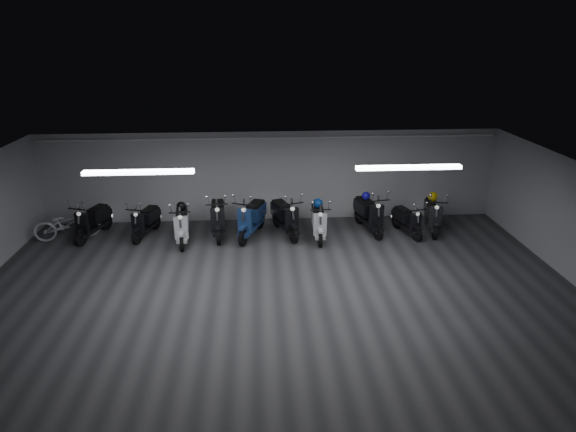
{
  "coord_description": "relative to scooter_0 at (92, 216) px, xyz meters",
  "views": [
    {
      "loc": [
        -0.39,
        -9.43,
        5.67
      ],
      "look_at": [
        0.37,
        2.5,
        1.05
      ],
      "focal_mm": 30.36,
      "sensor_mm": 36.0,
      "label": 1
    }
  ],
  "objects": [
    {
      "name": "scooter_3",
      "position": [
        3.59,
        -0.07,
        0.06
      ],
      "size": [
        0.78,
        2.0,
        1.46
      ],
      "primitive_type": null,
      "rotation": [
        0.0,
        0.0,
        0.06
      ],
      "color": "black",
      "rests_on": "floor"
    },
    {
      "name": "scooter_8",
      "position": [
        9.09,
        -0.38,
        -0.08
      ],
      "size": [
        0.97,
        1.67,
        1.18
      ],
      "primitive_type": null,
      "rotation": [
        0.0,
        0.0,
        0.3
      ],
      "color": "black",
      "rests_on": "floor"
    },
    {
      "name": "scooter_0",
      "position": [
        0.0,
        0.0,
        0.0
      ],
      "size": [
        1.12,
        1.9,
        1.34
      ],
      "primitive_type": null,
      "rotation": [
        0.0,
        0.0,
        -0.31
      ],
      "color": "black",
      "rests_on": "floor"
    },
    {
      "name": "scooter_9",
      "position": [
        9.91,
        -0.15,
        0.02
      ],
      "size": [
        0.96,
        1.93,
        1.37
      ],
      "primitive_type": null,
      "rotation": [
        0.0,
        0.0,
        -0.19
      ],
      "color": "black",
      "rests_on": "floor"
    },
    {
      "name": "back_wall",
      "position": [
        5.17,
        1.15,
        0.73
      ],
      "size": [
        14.0,
        0.01,
        2.8
      ],
      "primitive_type": "cube",
      "color": "#A0A0A2",
      "rests_on": "ground"
    },
    {
      "name": "floor",
      "position": [
        5.17,
        -3.86,
        -0.68
      ],
      "size": [
        14.0,
        10.0,
        0.01
      ],
      "primitive_type": "cube",
      "color": "#313134",
      "rests_on": "ground"
    },
    {
      "name": "ceiling",
      "position": [
        5.17,
        -3.86,
        2.13
      ],
      "size": [
        14.0,
        10.0,
        0.01
      ],
      "primitive_type": "cube",
      "color": "slate",
      "rests_on": "ground"
    },
    {
      "name": "scooter_5",
      "position": [
        5.53,
        -0.15,
        0.06
      ],
      "size": [
        1.24,
        2.06,
        1.45
      ],
      "primitive_type": null,
      "rotation": [
        0.0,
        0.0,
        0.32
      ],
      "color": "black",
      "rests_on": "floor"
    },
    {
      "name": "helmet_0",
      "position": [
        7.96,
        0.22,
        0.36
      ],
      "size": [
        0.25,
        0.25,
        0.25
      ],
      "primitive_type": "sphere",
      "color": "#140D94",
      "rests_on": "scooter_7"
    },
    {
      "name": "helmet_2",
      "position": [
        2.59,
        -0.21,
        0.31
      ],
      "size": [
        0.26,
        0.26,
        0.26
      ],
      "primitive_type": "sphere",
      "color": "black",
      "rests_on": "scooter_2"
    },
    {
      "name": "scooter_7",
      "position": [
        8.02,
        -0.04,
        0.06
      ],
      "size": [
        1.06,
        2.05,
        1.46
      ],
      "primitive_type": null,
      "rotation": [
        0.0,
        0.0,
        0.22
      ],
      "color": "black",
      "rests_on": "floor"
    },
    {
      "name": "front_wall",
      "position": [
        5.17,
        -8.86,
        0.73
      ],
      "size": [
        14.0,
        0.01,
        2.8
      ],
      "primitive_type": "cube",
      "color": "#A0A0A2",
      "rests_on": "ground"
    },
    {
      "name": "helmet_3",
      "position": [
        9.96,
        0.11,
        0.33
      ],
      "size": [
        0.29,
        0.29,
        0.29
      ],
      "primitive_type": "sphere",
      "color": "#C5A70B",
      "rests_on": "scooter_9"
    },
    {
      "name": "scooter_4",
      "position": [
        4.56,
        -0.21,
        0.08
      ],
      "size": [
        1.34,
        2.12,
        1.5
      ],
      "primitive_type": null,
      "rotation": [
        0.0,
        0.0,
        -0.36
      ],
      "color": "navy",
      "rests_on": "floor"
    },
    {
      "name": "bicycle",
      "position": [
        -0.7,
        -0.06,
        -0.1
      ],
      "size": [
        1.86,
        1.08,
        1.14
      ],
      "primitive_type": "imported",
      "rotation": [
        0.0,
        0.0,
        1.85
      ],
      "color": "white",
      "rests_on": "floor"
    },
    {
      "name": "scooter_2",
      "position": [
        2.61,
        -0.47,
        0.02
      ],
      "size": [
        0.79,
        1.89,
        1.37
      ],
      "primitive_type": null,
      "rotation": [
        0.0,
        0.0,
        0.1
      ],
      "color": "silver",
      "rests_on": "floor"
    },
    {
      "name": "conduit",
      "position": [
        5.17,
        1.06,
        1.95
      ],
      "size": [
        13.6,
        0.05,
        0.05
      ],
      "primitive_type": "cylinder",
      "rotation": [
        0.0,
        1.57,
        0.0
      ],
      "color": "white",
      "rests_on": "back_wall"
    },
    {
      "name": "fluor_strip_right",
      "position": [
        8.17,
        -2.86,
        2.07
      ],
      "size": [
        2.4,
        0.18,
        0.08
      ],
      "primitive_type": "cube",
      "color": "white",
      "rests_on": "ceiling"
    },
    {
      "name": "helmet_1",
      "position": [
        6.47,
        -0.22,
        0.31
      ],
      "size": [
        0.28,
        0.28,
        0.28
      ],
      "primitive_type": "sphere",
      "color": "navy",
      "rests_on": "scooter_6"
    },
    {
      "name": "scooter_6",
      "position": [
        6.47,
        -0.47,
        0.01
      ],
      "size": [
        0.66,
        1.84,
        1.36
      ],
      "primitive_type": null,
      "rotation": [
        0.0,
        0.0,
        -0.03
      ],
      "color": "silver",
      "rests_on": "floor"
    },
    {
      "name": "fluor_strip_left",
      "position": [
        2.17,
        -2.86,
        2.07
      ],
      "size": [
        2.4,
        0.18,
        0.08
      ],
      "primitive_type": "cube",
      "color": "white",
      "rests_on": "ceiling"
    },
    {
      "name": "scooter_1",
      "position": [
        1.5,
        -0.03,
        -0.04
      ],
      "size": [
        1.01,
        1.78,
        1.26
      ],
      "primitive_type": null,
      "rotation": [
        0.0,
        0.0,
        -0.28
      ],
      "color": "black",
      "rests_on": "floor"
    }
  ]
}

